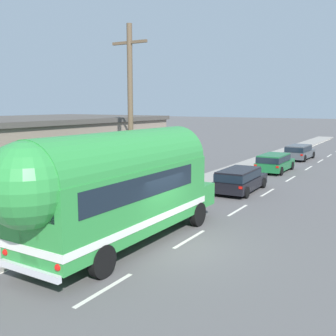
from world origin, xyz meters
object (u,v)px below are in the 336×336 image
(utility_pole, at_px, (131,118))
(painted_bus, at_px, (115,185))
(car_lead, at_px, (240,178))
(car_second, at_px, (274,162))
(car_third, at_px, (299,151))

(utility_pole, xyz_separation_m, painted_bus, (2.24, -4.03, -2.12))
(car_lead, bearing_deg, painted_bus, -91.30)
(utility_pole, distance_m, car_second, 15.91)
(car_lead, relative_size, car_second, 1.04)
(painted_bus, relative_size, car_third, 2.28)
(car_second, bearing_deg, car_third, 90.70)
(painted_bus, bearing_deg, utility_pole, 119.11)
(car_lead, height_order, car_third, same)
(car_second, bearing_deg, utility_pole, -97.91)
(painted_bus, xyz_separation_m, car_lead, (0.26, 11.22, -1.51))
(utility_pole, bearing_deg, car_lead, 70.85)
(car_third, bearing_deg, car_lead, -88.36)
(painted_bus, bearing_deg, car_lead, 88.70)
(painted_bus, relative_size, car_second, 2.34)
(car_lead, bearing_deg, utility_pole, -109.15)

